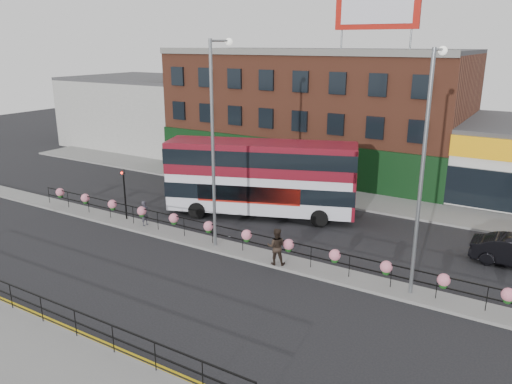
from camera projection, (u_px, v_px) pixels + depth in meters
The scene contains 17 objects.
ground at pixel (227, 249), 27.25m from camera, with size 120.00×120.00×0.00m, color black.
south_pavement at pixel (33, 364), 17.42m from camera, with size 60.00×4.00×0.15m, color gray.
north_pavement at pixel (319, 193), 37.04m from camera, with size 60.00×4.00×0.15m, color gray.
median at pixel (227, 248), 27.23m from camera, with size 60.00×1.60×0.15m, color gray.
yellow_line_inner at pixel (86, 334), 19.32m from camera, with size 60.00×0.10×0.01m, color gold.
yellow_line_outer at pixel (82, 336), 19.17m from camera, with size 60.00×0.10×0.01m, color gold.
brick_building at pixel (317, 110), 44.09m from camera, with size 25.00×12.21×10.30m.
warehouse_west at pixel (148, 111), 54.64m from camera, with size 15.50×12.00×7.30m.
billboard at pixel (377, 7), 34.46m from camera, with size 6.00×0.29×4.40m.
median_railing at pixel (227, 231), 26.95m from camera, with size 30.04×0.56×1.23m.
south_railing at pixel (41, 303), 19.72m from camera, with size 20.04×0.05×1.12m.
double_decker_bus at pixel (261, 171), 31.69m from camera, with size 12.24×6.84×4.86m.
pedestrian_a at pixel (145, 213), 30.19m from camera, with size 0.38×0.57×1.53m, color #33313B.
pedestrian_b at pixel (276, 246), 24.82m from camera, with size 1.13×1.03×1.90m, color black.
lamp_column_west at pixel (216, 128), 25.80m from camera, with size 0.39×1.92×10.92m.
lamp_column_east at pixel (425, 154), 20.66m from camera, with size 0.38×1.85×10.56m.
traffic_light_median at pixel (124, 183), 30.85m from camera, with size 0.15×0.28×3.65m.
Camera 1 is at (14.45, -20.70, 10.86)m, focal length 35.00 mm.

